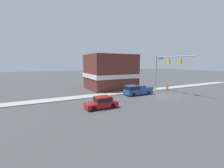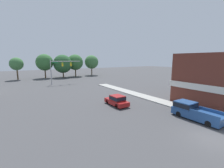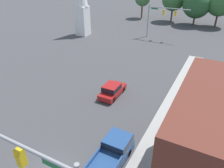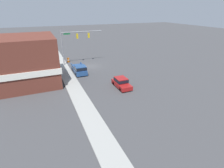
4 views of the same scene
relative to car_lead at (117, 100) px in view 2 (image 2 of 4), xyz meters
The scene contains 10 objects.
ground_plane 12.71m from the car_lead, 83.48° to the right, with size 200.00×200.00×0.00m, color #424244.
far_signal_assembly 25.22m from the car_lead, 94.24° to the left, with size 8.38×0.49×6.78m.
car_lead is the anchor object (origin of this frame).
pickup_truck_parked 10.11m from the car_lead, 62.28° to the right, with size 2.08×5.39×1.81m.
corner_brick_building 15.77m from the car_lead, 30.49° to the right, with size 9.30×10.39×7.76m.
backdrop_tree_left_far 43.27m from the car_lead, 106.28° to the left, with size 4.23×4.23×7.44m.
backdrop_tree_left_mid 41.64m from the car_lead, 94.76° to the left, with size 5.97×5.97×8.71m.
backdrop_tree_center 40.23m from the car_lead, 86.13° to the left, with size 6.84×6.84×8.54m.
backdrop_tree_right_mid 41.80m from the car_lead, 79.13° to the left, with size 6.21×6.21×8.74m.
backdrop_tree_right_far 44.17m from the car_lead, 69.74° to the left, with size 5.75×5.75×8.53m.
Camera 2 is at (-13.87, -5.35, 6.93)m, focal length 24.00 mm.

